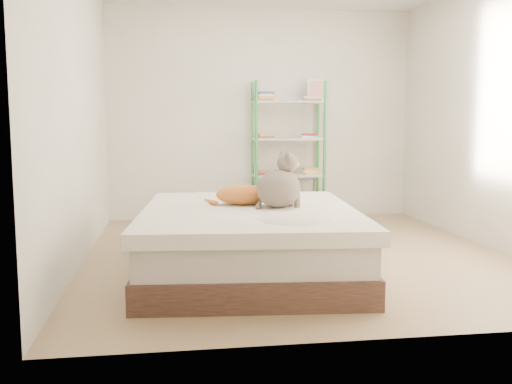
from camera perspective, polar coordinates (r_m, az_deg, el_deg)
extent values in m
cube|color=#A48067|center=(5.29, 4.10, -6.20)|extent=(3.80, 4.20, 0.01)
cube|color=white|center=(7.22, 0.53, 7.74)|extent=(3.80, 0.01, 2.60)
cube|color=white|center=(3.14, 12.75, 8.53)|extent=(3.80, 0.01, 2.60)
cube|color=white|center=(5.09, -17.35, 7.73)|extent=(0.01, 4.20, 2.60)
cube|color=white|center=(5.87, 22.79, 7.37)|extent=(0.01, 4.20, 2.60)
cube|color=brown|center=(4.60, -0.69, -6.89)|extent=(1.80, 2.17, 0.20)
cube|color=beige|center=(4.56, -0.69, -4.28)|extent=(1.75, 2.11, 0.22)
cube|color=beige|center=(4.53, -0.69, -2.26)|extent=(1.84, 2.21, 0.10)
cylinder|color=green|center=(6.83, 0.03, 4.01)|extent=(0.04, 0.04, 1.70)
cylinder|color=green|center=(7.15, -0.35, 4.14)|extent=(0.04, 0.04, 1.70)
cylinder|color=green|center=(7.01, 6.86, 4.03)|extent=(0.04, 0.04, 1.70)
cylinder|color=green|center=(7.31, 6.20, 4.17)|extent=(0.04, 0.04, 1.70)
cube|color=silver|center=(7.14, 3.18, -1.93)|extent=(0.86, 0.34, 0.02)
cube|color=silver|center=(7.08, 3.20, 1.67)|extent=(0.86, 0.34, 0.02)
cube|color=silver|center=(7.06, 3.23, 5.31)|extent=(0.86, 0.34, 0.02)
cube|color=silver|center=(7.06, 3.25, 8.97)|extent=(0.86, 0.34, 0.02)
cube|color=#AC1B31|center=(7.13, 3.18, -1.47)|extent=(0.20, 0.16, 0.09)
cube|color=#AC1B31|center=(7.02, 0.81, 2.11)|extent=(0.20, 0.16, 0.09)
cube|color=#AC1B31|center=(7.08, 3.20, 2.13)|extent=(0.20, 0.16, 0.09)
cube|color=#AC1B31|center=(7.15, 5.56, 2.16)|extent=(0.20, 0.16, 0.09)
cube|color=#AC1B31|center=(7.00, 0.81, 5.78)|extent=(0.20, 0.16, 0.09)
cube|color=#AC1B31|center=(7.12, 5.61, 5.77)|extent=(0.20, 0.16, 0.09)
cube|color=#AC1B31|center=(7.01, 0.82, 9.46)|extent=(0.20, 0.16, 0.09)
cube|color=#AC1B31|center=(7.13, 5.65, 9.39)|extent=(0.20, 0.16, 0.09)
cube|color=white|center=(7.20, 6.07, 10.12)|extent=(0.22, 0.07, 0.28)
cube|color=#E1402D|center=(7.18, 6.09, 10.12)|extent=(0.17, 0.05, 0.22)
cube|color=#9D6C4C|center=(6.57, 4.14, -2.02)|extent=(0.64, 0.59, 0.36)
cube|color=#5B1F97|center=(6.41, 5.32, -2.32)|extent=(0.28, 0.15, 0.08)
cube|color=#9D6C4C|center=(6.37, 4.51, -0.69)|extent=(0.53, 0.37, 0.11)
cube|color=silver|center=(6.81, -4.83, -1.79)|extent=(0.32, 0.29, 0.34)
cube|color=silver|center=(6.78, -4.85, -0.25)|extent=(0.36, 0.33, 0.03)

